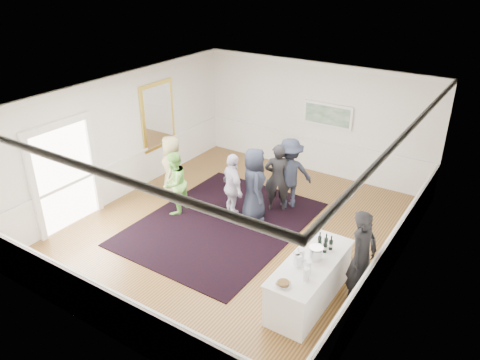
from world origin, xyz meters
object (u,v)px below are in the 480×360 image
Objects in this scene: guest_tan at (172,167)px; guest_navy at (254,184)px; guest_lilac at (233,187)px; guest_dark_a at (289,174)px; serving_table at (310,281)px; guest_green at (174,183)px; guest_dark_b at (277,178)px; ice_bucket at (316,253)px; nut_bowl at (283,284)px; bartender at (362,258)px.

guest_tan is 2.39m from guest_navy.
guest_dark_a is at bearing -89.10° from guest_lilac.
guest_green is at bearing 164.11° from serving_table.
guest_dark_b is 3.39m from ice_bucket.
guest_tan is 1.00× the size of guest_lilac.
guest_tan is 3.03m from guest_dark_a.
ice_bucket is at bearing 82.75° from nut_bowl.
guest_tan is 6.60× the size of nut_bowl.
serving_table is 1.03m from bartender.
guest_dark_a is 7.02× the size of ice_bucket.
bartender is at bearing 112.48° from guest_dark_b.
guest_green is (-4.20, 1.20, 0.35)m from serving_table.
guest_dark_a is 7.15× the size of nut_bowl.
guest_tan is 0.96× the size of guest_dark_b.
guest_dark_a is (-2.01, 2.98, 0.47)m from serving_table.
nut_bowl is (-0.12, -0.98, -0.08)m from ice_bucket.
bartender reaches higher than guest_tan.
guest_dark_a is 4.30m from nut_bowl.
bartender reaches higher than ice_bucket.
bartender is 7.20× the size of nut_bowl.
guest_dark_b is at bearing -90.21° from guest_lilac.
nut_bowl is (2.33, -2.87, 0.01)m from guest_navy.
guest_lilac reaches higher than serving_table.
guest_navy reaches higher than guest_dark_b.
guest_navy is 3.69m from nut_bowl.
guest_lilac is (1.36, 0.52, 0.05)m from guest_green.
bartender is 3.67m from guest_dark_a.
bartender reaches higher than guest_green.
ice_bucket is (4.23, -1.08, 0.20)m from guest_green.
nut_bowl is (-0.83, -1.41, -0.01)m from bartender.
guest_lilac is 1.52m from guest_dark_a.
bartender is at bearing 42.41° from guest_tan.
bartender is at bearing 36.66° from serving_table.
guest_green is 0.91× the size of guest_dark_b.
bartender reaches higher than guest_dark_b.
ice_bucket is (2.87, -1.60, 0.15)m from guest_lilac.
serving_table is 1.19× the size of guest_navy.
guest_dark_a is at bearing 77.96° from guest_tan.
guest_navy is at bearing -110.83° from guest_lilac.
guest_green reaches higher than nut_bowl.
serving_table is 1.18× the size of bartender.
guest_tan is at bearing 90.89° from bartender.
guest_dark_b is at bearing 130.66° from ice_bucket.
serving_table is 1.29× the size of guest_tan.
ice_bucket is (2.20, -2.57, 0.12)m from guest_dark_b.
guest_lilac is at bearing 136.74° from nut_bowl.
bartender is at bearing 94.79° from guest_dark_a.
serving_table is 8.32× the size of ice_bucket.
guest_dark_b reaches higher than guest_tan.
guest_navy is 6.97× the size of ice_bucket.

